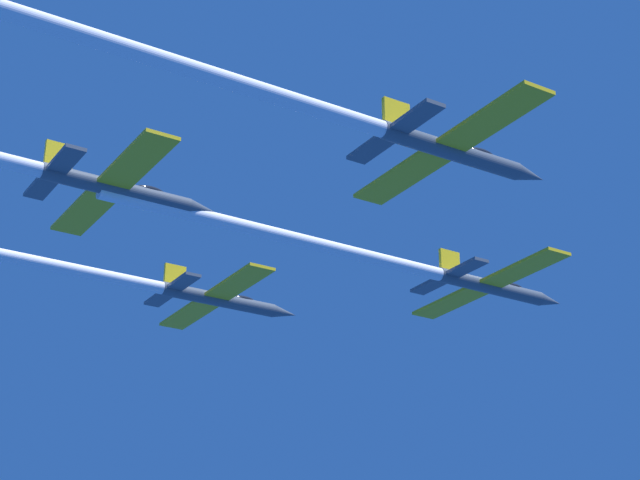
# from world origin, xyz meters

# --- Properties ---
(jet_lead) EXTENTS (21.07, 50.77, 3.49)m
(jet_lead) POSITION_xyz_m (-0.58, -11.07, -0.69)
(jet_lead) COLOR #4C5660
(jet_left_wing) EXTENTS (21.07, 50.45, 3.49)m
(jet_left_wing) POSITION_xyz_m (-19.50, -31.75, -0.18)
(jet_left_wing) COLOR #4C5660
(jet_right_wing) EXTENTS (21.07, 55.05, 3.49)m
(jet_right_wing) POSITION_xyz_m (19.75, -33.86, -0.41)
(jet_right_wing) COLOR #4C5660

